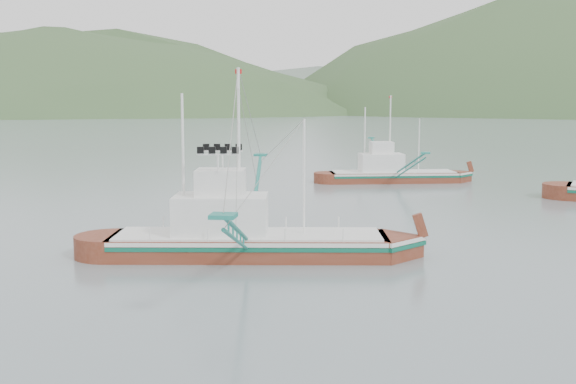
# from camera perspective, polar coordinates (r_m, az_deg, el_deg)

# --- Properties ---
(ground) EXTENTS (1200.00, 1200.00, 0.00)m
(ground) POSITION_cam_1_polar(r_m,az_deg,el_deg) (37.81, -1.10, -5.99)
(ground) COLOR slate
(ground) RESTS_ON ground
(main_boat) EXTENTS (15.67, 27.65, 11.23)m
(main_boat) POSITION_cam_1_polar(r_m,az_deg,el_deg) (40.05, -3.46, -2.74)
(main_boat) COLOR maroon
(main_boat) RESTS_ON ground
(bg_boat_far) EXTENTS (13.73, 23.79, 9.74)m
(bg_boat_far) POSITION_cam_1_polar(r_m,az_deg,el_deg) (76.26, 8.24, 2.05)
(bg_boat_far) COLOR maroon
(bg_boat_far) RESTS_ON ground
(headland_left) EXTENTS (448.00, 308.00, 210.00)m
(headland_left) POSITION_cam_1_polar(r_m,az_deg,el_deg) (437.59, -18.23, 5.94)
(headland_left) COLOR #335129
(headland_left) RESTS_ON ground
(ridge_distant) EXTENTS (960.00, 400.00, 240.00)m
(ridge_distant) POSITION_cam_1_polar(r_m,az_deg,el_deg) (596.99, 9.34, 6.53)
(ridge_distant) COLOR slate
(ridge_distant) RESTS_ON ground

